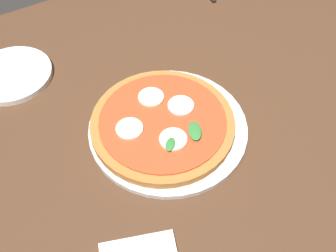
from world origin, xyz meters
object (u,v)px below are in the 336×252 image
at_px(pizza, 163,123).
at_px(serving_tray, 168,127).
at_px(dining_table, 199,123).
at_px(plate_white, 12,75).

bearing_deg(pizza, serving_tray, 156.84).
bearing_deg(dining_table, plate_white, -39.58).
xyz_separation_m(serving_tray, plate_white, (0.24, -0.33, 0.00)).
bearing_deg(pizza, dining_table, -164.36).
height_order(dining_table, pizza, pizza).
height_order(pizza, plate_white, pizza).
relative_size(dining_table, pizza, 4.01).
distance_m(dining_table, pizza, 0.18).
relative_size(dining_table, serving_tray, 3.59).
height_order(dining_table, serving_tray, serving_tray).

